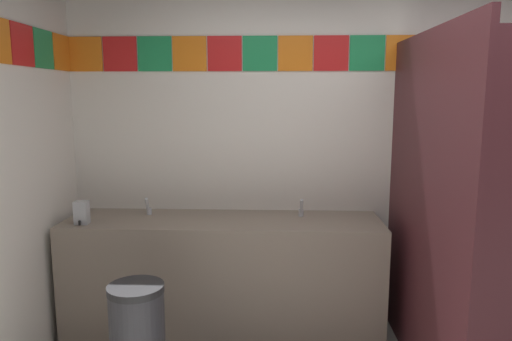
{
  "coord_description": "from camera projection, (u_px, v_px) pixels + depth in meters",
  "views": [
    {
      "loc": [
        -0.53,
        -1.8,
        1.69
      ],
      "look_at": [
        -0.65,
        1.09,
        1.23
      ],
      "focal_mm": 32.94,
      "sensor_mm": 36.0,
      "label": 1
    }
  ],
  "objects": [
    {
      "name": "wall_back",
      "position": [
        345.0,
        144.0,
        3.52
      ],
      "size": [
        4.11,
        0.09,
        2.64
      ],
      "color": "silver",
      "rests_on": "ground_plane"
    },
    {
      "name": "stall_divider",
      "position": [
        469.0,
        220.0,
        2.51
      ],
      "size": [
        0.92,
        1.5,
        2.06
      ],
      "color": "#471E23",
      "rests_on": "ground_plane"
    },
    {
      "name": "vanity_counter",
      "position": [
        224.0,
        273.0,
        3.38
      ],
      "size": [
        2.23,
        0.57,
        0.82
      ],
      "color": "gray",
      "rests_on": "ground_plane"
    },
    {
      "name": "toilet",
      "position": [
        483.0,
        304.0,
        3.15
      ],
      "size": [
        0.39,
        0.49,
        0.74
      ],
      "color": "white",
      "rests_on": "ground_plane"
    },
    {
      "name": "soap_dispenser",
      "position": [
        82.0,
        213.0,
        3.18
      ],
      "size": [
        0.09,
        0.09,
        0.16
      ],
      "color": "#B7BABF",
      "rests_on": "vanity_counter"
    },
    {
      "name": "faucet_left",
      "position": [
        148.0,
        208.0,
        3.42
      ],
      "size": [
        0.04,
        0.1,
        0.14
      ],
      "color": "silver",
      "rests_on": "vanity_counter"
    },
    {
      "name": "faucet_right",
      "position": [
        301.0,
        210.0,
        3.38
      ],
      "size": [
        0.04,
        0.1,
        0.14
      ],
      "color": "silver",
      "rests_on": "vanity_counter"
    },
    {
      "name": "trash_bin",
      "position": [
        138.0,
        340.0,
        2.65
      ],
      "size": [
        0.31,
        0.31,
        0.65
      ],
      "color": "#333338",
      "rests_on": "ground_plane"
    }
  ]
}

